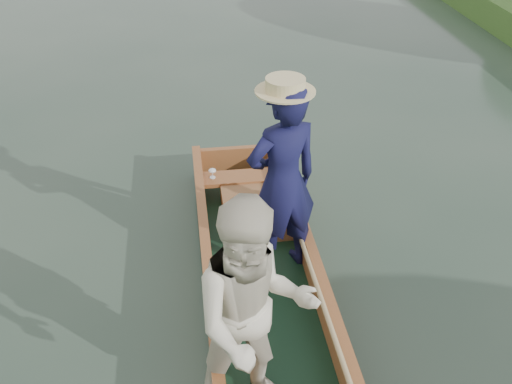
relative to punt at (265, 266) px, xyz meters
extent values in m
plane|color=#283D30|center=(0.04, 0.26, -0.77)|extent=(120.00, 120.00, 0.00)
cube|color=black|center=(0.04, 0.26, -0.73)|extent=(1.10, 5.00, 0.08)
cube|color=#9D5A30|center=(-0.47, 0.26, -0.53)|extent=(0.08, 5.00, 0.32)
cube|color=#9D5A30|center=(0.55, 0.26, -0.53)|extent=(0.08, 5.00, 0.32)
cube|color=#9D5A30|center=(0.04, 2.72, -0.53)|extent=(1.10, 0.08, 0.32)
cube|color=#9D5A30|center=(-0.47, 0.26, -0.35)|extent=(0.10, 5.00, 0.04)
cube|color=#9D5A30|center=(0.55, 0.26, -0.35)|extent=(0.10, 5.00, 0.04)
cube|color=#9D5A30|center=(0.04, 2.16, -0.47)|extent=(0.94, 0.30, 0.05)
imported|color=#12123A|center=(0.28, 0.80, 0.31)|extent=(0.84, 0.68, 1.99)
cylinder|color=beige|center=(0.28, 0.80, 1.26)|extent=(0.52, 0.52, 0.12)
imported|color=beige|center=(-0.21, -0.83, 0.28)|extent=(1.01, 0.83, 1.92)
cube|color=#A84536|center=(0.19, 1.60, -0.58)|extent=(0.85, 0.90, 0.22)
sphere|color=tan|center=(0.50, 1.50, -0.35)|extent=(0.22, 0.22, 0.22)
sphere|color=tan|center=(0.50, 1.49, -0.18)|extent=(0.16, 0.16, 0.16)
sphere|color=tan|center=(0.44, 1.49, -0.11)|extent=(0.06, 0.06, 0.06)
sphere|color=tan|center=(0.56, 1.49, -0.11)|extent=(0.06, 0.06, 0.06)
sphere|color=tan|center=(0.50, 1.43, -0.20)|extent=(0.07, 0.07, 0.07)
sphere|color=tan|center=(0.40, 1.48, -0.31)|extent=(0.08, 0.08, 0.08)
sphere|color=tan|center=(0.60, 1.48, -0.31)|extent=(0.08, 0.08, 0.08)
sphere|color=tan|center=(0.45, 1.47, -0.44)|extent=(0.09, 0.09, 0.09)
sphere|color=tan|center=(0.55, 1.47, -0.44)|extent=(0.09, 0.09, 0.09)
cylinder|color=silver|center=(-0.31, 2.16, -0.44)|extent=(0.07, 0.07, 0.01)
cylinder|color=silver|center=(-0.31, 2.16, -0.40)|extent=(0.01, 0.01, 0.08)
ellipsoid|color=silver|center=(-0.31, 2.16, -0.34)|extent=(0.09, 0.09, 0.05)
cylinder|color=tan|center=(0.47, 0.12, -0.31)|extent=(0.04, 4.45, 0.20)
camera|label=1|loc=(-0.57, -3.60, 3.19)|focal=40.00mm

